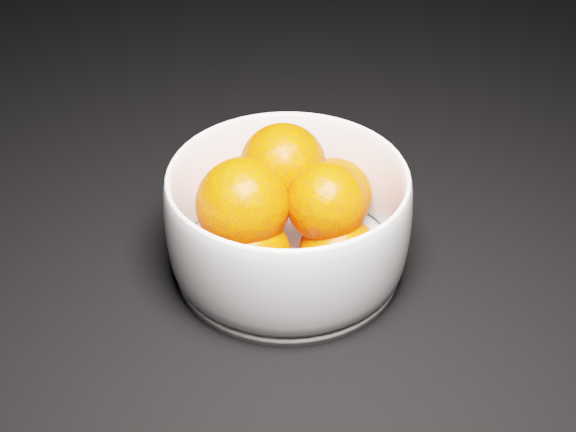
# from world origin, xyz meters

# --- Properties ---
(bowl) EXTENTS (0.19, 0.19, 0.09)m
(bowl) POSITION_xyz_m (0.25, 0.25, 0.05)
(bowl) COLOR white
(bowl) RESTS_ON ground
(orange_pile) EXTENTS (0.15, 0.15, 0.11)m
(orange_pile) POSITION_xyz_m (0.25, 0.25, 0.06)
(orange_pile) COLOR #FF4400
(orange_pile) RESTS_ON bowl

